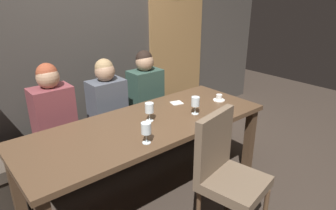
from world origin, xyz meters
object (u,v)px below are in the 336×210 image
at_px(dining_table, 148,131).
at_px(banquette_bench, 110,144).
at_px(diner_redhead, 52,107).
at_px(espresso_cup, 219,98).
at_px(diner_far_end, 145,85).
at_px(wine_glass_near_left, 146,129).
at_px(diner_bearded, 106,96).
at_px(wine_glass_end_left, 149,108).
at_px(wine_glass_center_front, 195,102).
at_px(chair_near_side, 225,168).

bearing_deg(dining_table, banquette_bench, 90.00).
xyz_separation_m(diner_redhead, espresso_cup, (1.43, -0.76, -0.04)).
distance_m(diner_far_end, espresso_cup, 0.84).
height_order(diner_redhead, diner_far_end, diner_redhead).
bearing_deg(banquette_bench, wine_glass_near_left, -102.70).
height_order(dining_table, diner_bearded, diner_bearded).
relative_size(dining_table, diner_redhead, 2.89).
relative_size(dining_table, diner_far_end, 2.98).
distance_m(diner_redhead, diner_far_end, 1.04).
height_order(diner_far_end, espresso_cup, diner_far_end).
relative_size(wine_glass_end_left, wine_glass_near_left, 1.00).
xyz_separation_m(banquette_bench, diner_redhead, (-0.55, 0.01, 0.58)).
bearing_deg(wine_glass_near_left, dining_table, 52.45).
bearing_deg(diner_redhead, dining_table, -52.38).
bearing_deg(espresso_cup, wine_glass_near_left, -167.38).
relative_size(diner_far_end, wine_glass_center_front, 4.50).
height_order(wine_glass_center_front, espresso_cup, wine_glass_center_front).
relative_size(banquette_bench, wine_glass_end_left, 15.24).
height_order(dining_table, wine_glass_center_front, wine_glass_center_front).
bearing_deg(wine_glass_center_front, chair_near_side, -113.58).
height_order(banquette_bench, diner_far_end, diner_far_end).
bearing_deg(wine_glass_end_left, banquette_bench, 92.76).
bearing_deg(espresso_cup, dining_table, 177.14).
height_order(banquette_bench, wine_glass_center_front, wine_glass_center_front).
xyz_separation_m(diner_far_end, wine_glass_near_left, (-0.72, -1.00, 0.06)).
distance_m(banquette_bench, diner_bearded, 0.56).
bearing_deg(diner_bearded, wine_glass_center_front, -61.70).
distance_m(chair_near_side, wine_glass_end_left, 0.81).
bearing_deg(diner_redhead, chair_near_side, -62.88).
xyz_separation_m(banquette_bench, diner_bearded, (-0.00, -0.01, 0.56)).
xyz_separation_m(diner_redhead, diner_far_end, (1.04, -0.00, -0.01)).
bearing_deg(diner_bearded, wine_glass_near_left, -102.59).
relative_size(chair_near_side, diner_redhead, 1.29).
xyz_separation_m(dining_table, diner_far_end, (0.50, 0.71, 0.15)).
xyz_separation_m(diner_far_end, wine_glass_end_left, (-0.46, -0.70, 0.06)).
height_order(dining_table, chair_near_side, chair_near_side).
xyz_separation_m(chair_near_side, diner_redhead, (-0.73, 1.43, 0.25)).
relative_size(diner_redhead, espresso_cup, 6.34).
height_order(chair_near_side, wine_glass_near_left, chair_near_side).
height_order(chair_near_side, diner_redhead, diner_redhead).
relative_size(wine_glass_center_front, espresso_cup, 1.37).
bearing_deg(dining_table, chair_near_side, -75.57).
xyz_separation_m(chair_near_side, wine_glass_end_left, (-0.15, 0.73, 0.30)).
height_order(dining_table, espresso_cup, espresso_cup).
xyz_separation_m(diner_redhead, wine_glass_near_left, (0.33, -1.00, 0.05)).
height_order(banquette_bench, diner_redhead, diner_redhead).
xyz_separation_m(dining_table, banquette_bench, (0.00, 0.70, -0.42)).
height_order(banquette_bench, diner_bearded, diner_bearded).
bearing_deg(wine_glass_center_front, dining_table, 163.17).
bearing_deg(espresso_cup, diner_redhead, 152.07).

